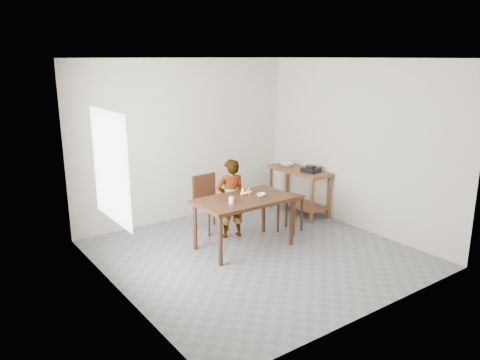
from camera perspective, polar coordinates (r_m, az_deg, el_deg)
floor at (r=6.76m, az=2.01°, el=-9.10°), size 4.00×4.00×0.04m
ceiling at (r=6.18m, az=2.24°, el=14.81°), size 4.00×4.00×0.04m
wall_back at (r=7.99m, az=-6.83°, el=4.85°), size 4.00×0.04×2.70m
wall_front at (r=4.95m, az=16.62°, el=-1.91°), size 4.00×0.04×2.70m
wall_left at (r=5.37m, az=-15.18°, el=-0.50°), size 0.04×4.00×2.70m
wall_right at (r=7.71m, az=14.09°, el=4.14°), size 0.04×4.00×2.70m
window_pane at (r=5.53m, az=-15.54°, el=1.52°), size 0.02×1.10×1.30m
dining_table at (r=6.84m, az=0.49°, el=-5.25°), size 1.40×0.80×0.75m
prep_counter at (r=8.39m, az=7.16°, el=-1.35°), size 0.50×1.20×0.80m
child at (r=7.15m, az=-1.13°, el=-2.27°), size 0.51×0.40×1.24m
dining_chair at (r=7.47m, az=-3.50°, el=-2.91°), size 0.46×0.46×0.90m
stool at (r=7.50m, az=6.12°, el=-4.11°), size 0.43×0.43×0.59m
glass_tumbler at (r=6.48m, az=-1.05°, el=-2.48°), size 0.09×0.09×0.09m
small_bowl at (r=6.81m, az=2.59°, el=-1.82°), size 0.15×0.15×0.04m
banana at (r=6.88m, az=0.77°, el=-1.53°), size 0.22×0.18×0.07m
serving_bowl at (r=8.48m, az=5.68°, el=1.87°), size 0.30×0.30×0.06m
gas_burner at (r=8.11m, az=8.65°, el=1.27°), size 0.31×0.31×0.09m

